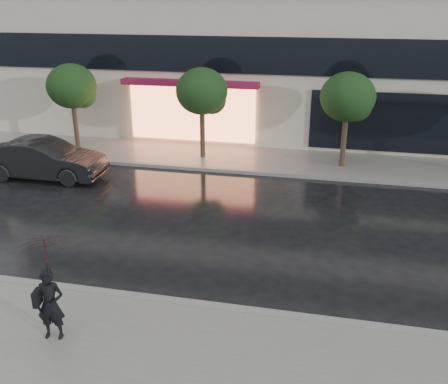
# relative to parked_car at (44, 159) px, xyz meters

# --- Properties ---
(ground) EXTENTS (120.00, 120.00, 0.00)m
(ground) POSITION_rel_parked_car_xyz_m (8.45, -6.27, -0.78)
(ground) COLOR black
(ground) RESTS_ON ground
(sidewalk_near) EXTENTS (60.00, 4.50, 0.12)m
(sidewalk_near) POSITION_rel_parked_car_xyz_m (8.45, -9.52, -0.72)
(sidewalk_near) COLOR slate
(sidewalk_near) RESTS_ON ground
(sidewalk_far) EXTENTS (60.00, 3.50, 0.12)m
(sidewalk_far) POSITION_rel_parked_car_xyz_m (8.45, 3.98, -0.72)
(sidewalk_far) COLOR slate
(sidewalk_far) RESTS_ON ground
(curb_near) EXTENTS (60.00, 0.25, 0.14)m
(curb_near) POSITION_rel_parked_car_xyz_m (8.45, -7.27, -0.71)
(curb_near) COLOR gray
(curb_near) RESTS_ON ground
(curb_far) EXTENTS (60.00, 0.25, 0.14)m
(curb_far) POSITION_rel_parked_car_xyz_m (8.45, 2.23, -0.71)
(curb_far) COLOR gray
(curb_far) RESTS_ON ground
(tree_far_west) EXTENTS (2.20, 2.20, 3.99)m
(tree_far_west) POSITION_rel_parked_car_xyz_m (-0.49, 3.76, 2.14)
(tree_far_west) COLOR #33261C
(tree_far_west) RESTS_ON ground
(tree_mid_west) EXTENTS (2.20, 2.20, 3.99)m
(tree_mid_west) POSITION_rel_parked_car_xyz_m (5.51, 3.76, 2.14)
(tree_mid_west) COLOR #33261C
(tree_mid_west) RESTS_ON ground
(tree_mid_east) EXTENTS (2.20, 2.20, 3.99)m
(tree_mid_east) POSITION_rel_parked_car_xyz_m (11.51, 3.76, 2.14)
(tree_mid_east) COLOR #33261C
(tree_mid_east) RESTS_ON ground
(parked_car) EXTENTS (4.80, 1.77, 1.57)m
(parked_car) POSITION_rel_parked_car_xyz_m (0.00, 0.00, 0.00)
(parked_car) COLOR black
(parked_car) RESTS_ON ground
(pedestrian_with_umbrella) EXTENTS (1.11, 1.13, 2.30)m
(pedestrian_with_umbrella) POSITION_rel_parked_car_xyz_m (5.62, -9.05, 0.88)
(pedestrian_with_umbrella) COLOR black
(pedestrian_with_umbrella) RESTS_ON sidewalk_near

